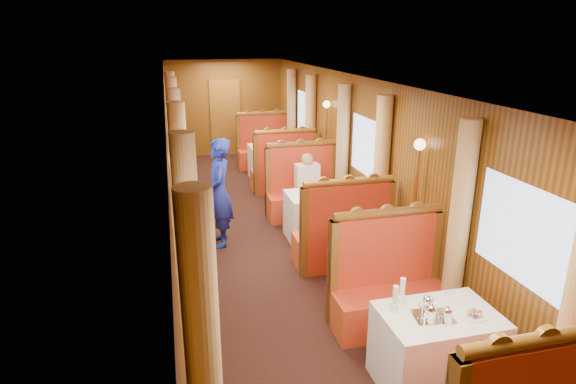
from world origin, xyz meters
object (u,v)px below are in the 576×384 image
object	(u,v)px
tea_tray	(433,317)
banquette_near_aft	(388,290)
steward	(219,193)
fruit_plate	(474,315)
banquette_far_aft	(264,150)
teapot_left	(430,316)
banquette_mid_aft	(303,193)
banquette_mid_fwd	(342,238)
banquette_far_fwd	(284,172)
rose_vase_mid	(321,183)
table_near	(436,349)
teapot_right	(447,317)
teapot_back	(427,306)
rose_vase_far	(271,138)
table_mid	(320,216)
table_far	(273,162)
passenger	(307,181)

from	to	relation	value
tea_tray	banquette_near_aft	bearing A→B (deg)	84.74
steward	fruit_plate	bearing A→B (deg)	30.92
banquette_far_aft	teapot_left	world-z (taller)	banquette_far_aft
fruit_plate	steward	bearing A→B (deg)	115.94
banquette_mid_aft	banquette_far_aft	size ratio (longest dim) A/B	1.00
banquette_near_aft	banquette_mid_fwd	xyz separation A→B (m)	(0.00, 1.47, 0.00)
banquette_far_fwd	rose_vase_mid	size ratio (longest dim) A/B	3.72
banquette_far_fwd	banquette_mid_aft	bearing A→B (deg)	-90.00
table_near	teapot_left	size ratio (longest dim) A/B	6.06
banquette_near_aft	teapot_right	distance (m)	1.22
teapot_back	rose_vase_mid	size ratio (longest dim) A/B	0.43
teapot_left	rose_vase_far	world-z (taller)	rose_vase_far
banquette_far_aft	teapot_right	xyz separation A→B (m)	(-0.03, -8.16, 0.39)
table_mid	tea_tray	bearing A→B (deg)	-91.57
table_near	tea_tray	bearing A→B (deg)	-158.64
teapot_right	rose_vase_mid	distance (m)	3.64
banquette_mid_fwd	teapot_right	distance (m)	2.66
tea_tray	banquette_mid_fwd	bearing A→B (deg)	87.80
fruit_plate	table_mid	bearing A→B (deg)	94.21
teapot_back	teapot_right	bearing A→B (deg)	-59.45
fruit_plate	rose_vase_far	size ratio (longest dim) A/B	0.56
banquette_mid_fwd	teapot_right	bearing A→B (deg)	-90.55
table_near	teapot_right	size ratio (longest dim) A/B	7.12
table_far	passenger	world-z (taller)	passenger
teapot_right	teapot_back	xyz separation A→B (m)	(-0.08, 0.19, 0.00)
table_mid	rose_vase_far	world-z (taller)	rose_vase_far
teapot_left	table_near	bearing A→B (deg)	13.69
table_mid	teapot_back	size ratio (longest dim) A/B	6.78
teapot_right	banquette_near_aft	bearing A→B (deg)	94.75
teapot_right	rose_vase_mid	xyz separation A→B (m)	(0.03, 3.64, 0.12)
banquette_far_fwd	rose_vase_mid	bearing A→B (deg)	-89.97
passenger	banquette_near_aft	bearing A→B (deg)	-90.00
table_mid	fruit_plate	distance (m)	3.65
banquette_mid_fwd	banquette_mid_aft	size ratio (longest dim) A/B	1.00
banquette_mid_aft	steward	xyz separation A→B (m)	(-1.56, -0.86, 0.41)
table_mid	passenger	world-z (taller)	passenger
tea_tray	fruit_plate	distance (m)	0.37
table_mid	rose_vase_mid	world-z (taller)	rose_vase_mid
banquette_far_aft	rose_vase_mid	size ratio (longest dim) A/B	3.72
banquette_far_fwd	fruit_plate	bearing A→B (deg)	-87.50
banquette_near_aft	teapot_left	bearing A→B (deg)	-98.33
teapot_left	rose_vase_far	bearing A→B (deg)	69.41
teapot_right	rose_vase_mid	bearing A→B (deg)	95.58
tea_tray	passenger	bearing A→B (deg)	88.70
fruit_plate	passenger	size ratio (longest dim) A/B	0.27
table_mid	teapot_back	bearing A→B (deg)	-91.69
banquette_far_fwd	teapot_right	xyz separation A→B (m)	(-0.03, -6.13, 0.39)
teapot_left	banquette_near_aft	bearing A→B (deg)	62.09
banquette_near_aft	rose_vase_mid	distance (m)	2.54
banquette_mid_fwd	passenger	xyz separation A→B (m)	(-0.00, 1.75, 0.32)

